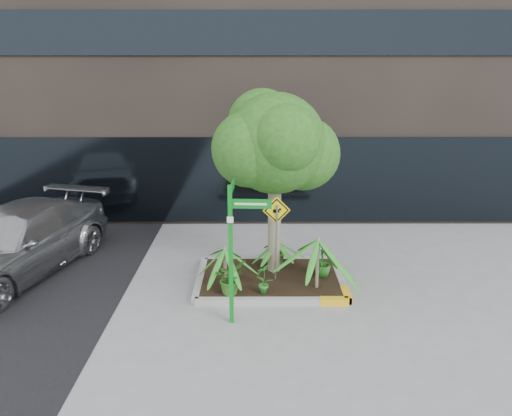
{
  "coord_description": "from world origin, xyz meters",
  "views": [
    {
      "loc": [
        -0.15,
        -10.16,
        4.94
      ],
      "look_at": [
        -0.12,
        0.2,
        1.81
      ],
      "focal_mm": 35.0,
      "sensor_mm": 36.0,
      "label": 1
    }
  ],
  "objects_px": {
    "tree": "(275,143)",
    "cattle_sign": "(276,225)",
    "street_sign_post": "(234,239)",
    "parked_car": "(15,243)"
  },
  "relations": [
    {
      "from": "street_sign_post",
      "to": "tree",
      "type": "bearing_deg",
      "value": 71.75
    },
    {
      "from": "tree",
      "to": "cattle_sign",
      "type": "distance_m",
      "value": 1.79
    },
    {
      "from": "parked_car",
      "to": "street_sign_post",
      "type": "height_order",
      "value": "street_sign_post"
    },
    {
      "from": "tree",
      "to": "street_sign_post",
      "type": "xyz_separation_m",
      "value": [
        -0.84,
        -2.13,
        -1.44
      ]
    },
    {
      "from": "tree",
      "to": "cattle_sign",
      "type": "bearing_deg",
      "value": -88.22
    },
    {
      "from": "tree",
      "to": "parked_car",
      "type": "bearing_deg",
      "value": 178.94
    },
    {
      "from": "parked_car",
      "to": "street_sign_post",
      "type": "relative_size",
      "value": 1.98
    },
    {
      "from": "tree",
      "to": "street_sign_post",
      "type": "height_order",
      "value": "tree"
    },
    {
      "from": "tree",
      "to": "cattle_sign",
      "type": "relative_size",
      "value": 2.19
    },
    {
      "from": "cattle_sign",
      "to": "parked_car",
      "type": "bearing_deg",
      "value": 167.14
    }
  ]
}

